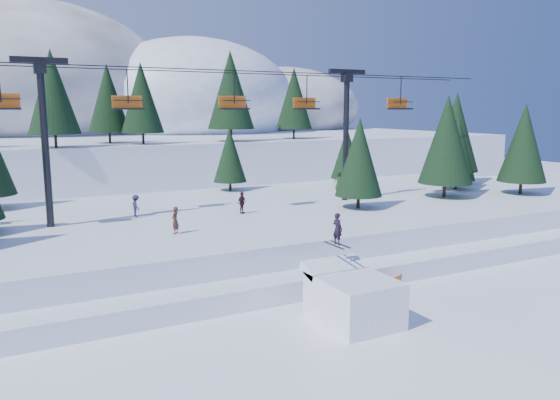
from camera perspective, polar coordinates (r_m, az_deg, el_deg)
name	(u,v)px	position (r m, az deg, el deg)	size (l,w,h in m)	color
ground	(329,345)	(23.63, 5.10, -14.89)	(160.00, 160.00, 0.00)	white
mid_shelf	(190,231)	(38.85, -9.36, -3.26)	(70.00, 22.00, 2.50)	white
berm	(249,280)	(30.01, -3.23, -8.35)	(70.00, 6.00, 1.10)	white
mountain_ridge	(41,110)	(91.60, -23.71, 8.65)	(119.00, 60.85, 26.46)	white
jump_kicker	(352,297)	(25.75, 7.57, -10.03)	(3.16, 4.38, 4.87)	white
chairlift	(205,115)	(38.38, -7.83, 8.78)	(46.00, 3.21, 10.28)	black
conifer_stand	(206,149)	(38.57, -7.77, 5.31)	(62.46, 17.47, 9.93)	black
distant_skiers	(169,206)	(37.01, -11.51, -0.66)	(31.12, 10.94, 1.84)	#1B331C
banner_near	(385,285)	(29.67, 10.93, -8.74)	(2.77, 0.76, 0.90)	black
banner_far	(404,270)	(32.58, 12.87, -7.15)	(2.66, 1.09, 0.90)	black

